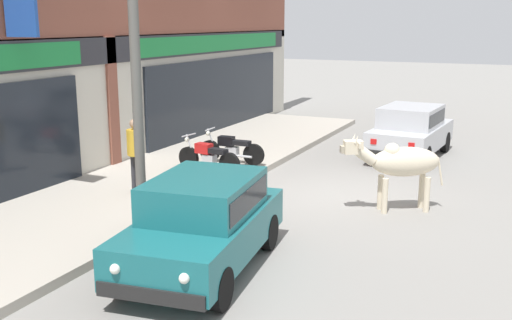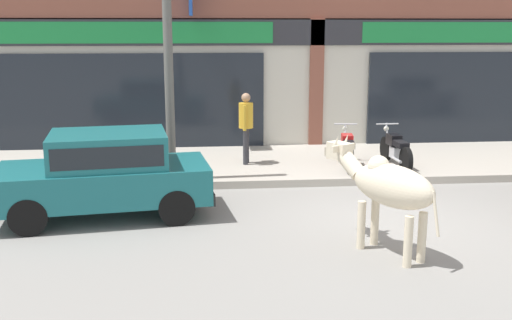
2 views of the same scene
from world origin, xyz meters
name	(u,v)px [view 1 (image 1 of 2)]	position (x,y,z in m)	size (l,w,h in m)	color
ground_plane	(334,197)	(0.00, 0.00, 0.00)	(90.00, 90.00, 0.00)	gray
sidewalk	(176,174)	(0.00, 4.06, 0.08)	(19.00, 3.72, 0.16)	#A8A093
cow	(400,162)	(-0.40, -1.48, 1.01)	(1.33, 1.92, 1.61)	beige
car_0	(411,129)	(4.65, -0.74, 0.81)	(3.71, 1.87, 1.46)	black
car_1	(203,219)	(-4.62, 0.63, 0.81)	(3.75, 2.05, 1.46)	black
motorcycle_0	(208,157)	(0.21, 3.26, 0.55)	(0.57, 1.81, 0.88)	black
motorcycle_1	(231,149)	(1.28, 3.19, 0.55)	(0.52, 1.81, 0.88)	black
pedestrian	(135,148)	(-1.99, 3.78, 1.14)	(0.32, 0.49, 1.60)	#2D2D33
utility_pole	(136,80)	(-3.60, 2.50, 2.76)	(0.18, 0.18, 5.20)	#595651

